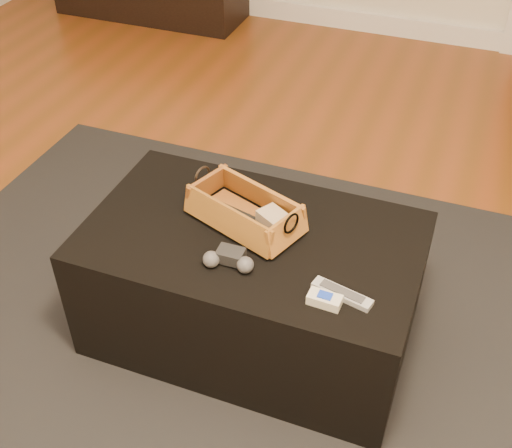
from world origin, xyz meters
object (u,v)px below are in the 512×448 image
(ottoman, at_px, (252,285))
(wicker_basket, at_px, (245,212))
(cream_gadget, at_px, (325,299))
(tv_remote, at_px, (238,217))
(game_controller, at_px, (229,259))
(silver_remote, at_px, (342,294))

(ottoman, bearing_deg, wicker_basket, 132.48)
(ottoman, height_order, cream_gadget, cream_gadget)
(tv_remote, bearing_deg, game_controller, -60.40)
(ottoman, height_order, silver_remote, silver_remote)
(cream_gadget, bearing_deg, game_controller, 171.12)
(wicker_basket, bearing_deg, silver_remote, -28.92)
(tv_remote, bearing_deg, silver_remote, -12.15)
(game_controller, distance_m, silver_remote, 0.32)
(wicker_basket, relative_size, game_controller, 2.60)
(silver_remote, bearing_deg, wicker_basket, 151.08)
(wicker_basket, height_order, cream_gadget, wicker_basket)
(ottoman, height_order, tv_remote, tv_remote)
(game_controller, distance_m, cream_gadget, 0.29)
(tv_remote, bearing_deg, wicker_basket, 30.87)
(wicker_basket, bearing_deg, cream_gadget, -36.87)
(ottoman, distance_m, cream_gadget, 0.41)
(tv_remote, xyz_separation_m, cream_gadget, (0.34, -0.23, -0.01))
(tv_remote, bearing_deg, cream_gadget, -19.78)
(wicker_basket, bearing_deg, tv_remote, -163.74)
(cream_gadget, bearing_deg, silver_remote, 49.75)
(wicker_basket, distance_m, silver_remote, 0.40)
(game_controller, bearing_deg, silver_remote, -0.41)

